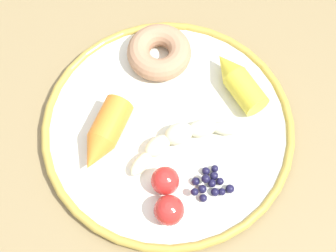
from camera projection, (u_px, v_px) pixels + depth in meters
ground_plane at (162, 244)px, 1.36m from camera, size 6.00×6.00×0.00m
dining_table at (157, 159)px, 0.79m from camera, size 1.26×0.75×0.70m
plate at (168, 127)px, 0.72m from camera, size 0.36×0.36×0.02m
banana at (180, 138)px, 0.69m from camera, size 0.13×0.13×0.03m
carrot_orange at (104, 135)px, 0.69m from camera, size 0.04×0.11×0.04m
carrot_yellow at (238, 81)px, 0.72m from camera, size 0.10×0.09×0.04m
donut at (159, 52)px, 0.75m from camera, size 0.14×0.14×0.03m
blueberry_pile at (210, 184)px, 0.67m from camera, size 0.06×0.05×0.02m
tomato_near at (165, 181)px, 0.66m from camera, size 0.04×0.04×0.04m
tomato_mid at (169, 210)px, 0.64m from camera, size 0.04×0.04×0.04m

